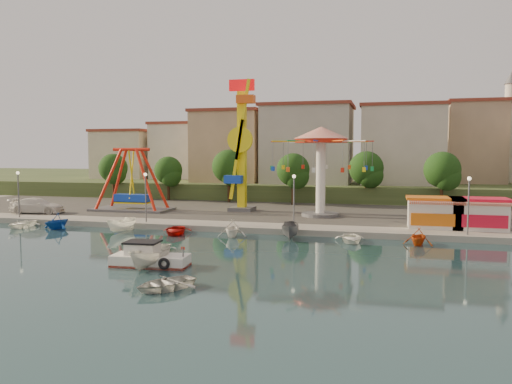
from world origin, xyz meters
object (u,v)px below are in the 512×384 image
(pirate_ship_ride, at_px, (132,181))
(rowboat_a, at_px, (159,248))
(skiff, at_px, (150,258))
(kamikaze_tower, at_px, (242,148))
(cabin_motorboat, at_px, (149,259))
(wave_swinger, at_px, (321,151))
(van, at_px, (37,206))

(pirate_ship_ride, bearing_deg, rowboat_a, -56.74)
(skiff, bearing_deg, pirate_ship_ride, 132.61)
(kamikaze_tower, relative_size, rowboat_a, 5.16)
(cabin_motorboat, bearing_deg, wave_swinger, 66.35)
(wave_swinger, xyz_separation_m, rowboat_a, (-10.33, -21.30, -7.86))
(pirate_ship_ride, distance_m, cabin_motorboat, 29.86)
(cabin_motorboat, bearing_deg, pirate_ship_ride, 116.02)
(wave_swinger, relative_size, cabin_motorboat, 2.08)
(pirate_ship_ride, distance_m, wave_swinger, 24.32)
(wave_swinger, relative_size, skiff, 2.83)
(pirate_ship_ride, bearing_deg, cabin_motorboat, -59.31)
(pirate_ship_ride, xyz_separation_m, van, (-9.80, -5.52, -2.86))
(kamikaze_tower, height_order, wave_swinger, kamikaze_tower)
(pirate_ship_ride, height_order, wave_swinger, wave_swinger)
(pirate_ship_ride, height_order, kamikaze_tower, kamikaze_tower)
(cabin_motorboat, distance_m, skiff, 0.95)
(rowboat_a, distance_m, van, 28.08)
(wave_swinger, distance_m, rowboat_a, 24.95)
(pirate_ship_ride, xyz_separation_m, rowboat_a, (13.69, -20.86, -4.06))
(cabin_motorboat, height_order, skiff, cabin_motorboat)
(pirate_ship_ride, bearing_deg, wave_swinger, 1.04)
(kamikaze_tower, bearing_deg, cabin_motorboat, -87.32)
(pirate_ship_ride, bearing_deg, skiff, -59.20)
(van, bearing_deg, skiff, -139.66)
(cabin_motorboat, bearing_deg, kamikaze_tower, 88.02)
(pirate_ship_ride, xyz_separation_m, wave_swinger, (24.02, 0.44, 3.80))
(wave_swinger, xyz_separation_m, cabin_motorboat, (-8.91, -25.90, -7.68))
(rowboat_a, distance_m, skiff, 5.71)
(kamikaze_tower, bearing_deg, wave_swinger, -13.77)
(pirate_ship_ride, relative_size, kamikaze_tower, 0.61)
(pirate_ship_ride, xyz_separation_m, kamikaze_tower, (13.78, 2.95, 4.21))
(cabin_motorboat, xyz_separation_m, rowboat_a, (-1.43, 4.60, -0.18))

